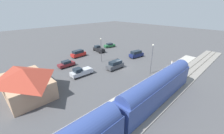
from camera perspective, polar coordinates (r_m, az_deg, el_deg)
name	(u,v)px	position (r m, az deg, el deg)	size (l,w,h in m)	color
ground_plane	(122,68)	(38.68, 3.96, -0.38)	(200.00, 200.00, 0.00)	#4C4C4F
railway_track	(173,86)	(32.20, 23.09, -7.17)	(4.80, 70.00, 0.30)	gray
platform	(155,80)	(33.55, 16.89, -4.91)	(3.20, 46.00, 0.30)	#B7B2A8
passenger_train	(118,116)	(18.51, 2.22, -19.04)	(2.93, 39.88, 4.98)	#33478C
station_building	(25,81)	(30.40, -31.37, -4.98)	(11.55, 7.84, 5.26)	tan
pedestrian_on_platform	(163,72)	(34.96, 19.58, -2.05)	(0.36, 0.36, 1.71)	brown
pedestrian_waiting_far	(172,63)	(41.56, 22.80, 1.40)	(0.36, 0.36, 1.71)	#333338
suv_red	(78,53)	(48.36, -13.36, 5.31)	(2.17, 4.98, 2.22)	red
pickup_black	(99,49)	(52.95, -5.33, 7.20)	(5.64, 3.14, 2.14)	black
sedan_maroon	(66,64)	(40.95, -17.81, 1.21)	(1.85, 4.50, 1.74)	maroon
suv_navy	(136,54)	(47.19, 9.70, 5.17)	(2.75, 5.16, 2.22)	navy
suv_charcoal	(115,65)	(37.65, 1.27, 0.90)	(2.14, 4.97, 2.22)	#47494F
sedan_green	(110,45)	(58.77, -0.96, 8.72)	(2.79, 4.80, 1.74)	#236638
pickup_silver	(81,72)	(34.67, -12.21, -1.86)	(2.18, 5.48, 2.14)	silver
light_pole_near_platform	(152,55)	(35.09, 15.75, 4.49)	(0.44, 0.44, 7.38)	#515156
light_pole_lot_center	(101,47)	(41.78, -4.42, 7.96)	(0.44, 0.44, 7.11)	#515156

